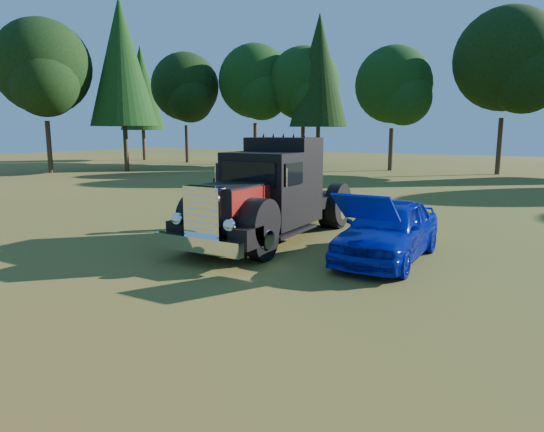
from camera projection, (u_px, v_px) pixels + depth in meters
The scene contains 7 objects.
ground at pixel (206, 255), 12.69m from camera, with size 120.00×120.00×0.00m, color #335017.
treeline at pixel (394, 71), 36.69m from camera, with size 72.10×24.58×13.84m.
diamond_t_truck at pixel (269, 197), 14.15m from camera, with size 3.31×7.16×3.00m.
hotrod_coupe at pixel (388, 229), 12.10m from camera, with size 1.81×4.48×1.89m.
spectator_near at pixel (209, 214), 14.26m from camera, with size 0.58×0.38×1.59m, color #1D2444.
spectator_far at pixel (219, 203), 16.00m from camera, with size 0.84×0.65×1.72m, color #1E2A47.
distant_teal_car at pixel (250, 164), 36.87m from camera, with size 1.57×4.50×1.48m, color #09313B.
Camera 1 is at (7.70, -9.77, 3.19)m, focal length 32.00 mm.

